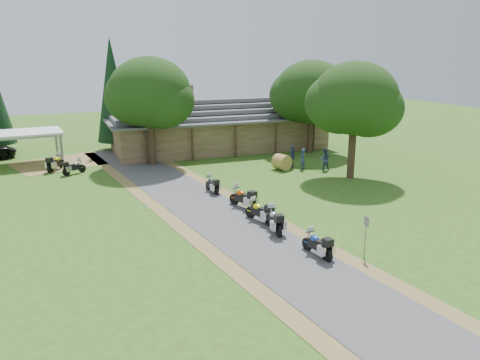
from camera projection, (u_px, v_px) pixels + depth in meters
name	position (u px, v px, depth m)	size (l,w,h in m)	color
ground	(263.00, 247.00, 22.59)	(120.00, 120.00, 0.00)	#335217
driveway	(226.00, 221.00, 26.01)	(46.00, 46.00, 0.00)	#49484B
lodge	(219.00, 124.00, 45.65)	(21.40, 9.40, 4.90)	brown
carport	(23.00, 148.00, 39.24)	(6.39, 4.26, 2.77)	silver
motorcycle_row_a	(317.00, 243.00, 21.40)	(1.82, 0.59, 1.25)	navy
motorcycle_row_b	(274.00, 219.00, 24.34)	(1.98, 0.65, 1.36)	#929399
motorcycle_row_c	(260.00, 210.00, 25.80)	(1.92, 0.63, 1.31)	yellow
motorcycle_row_d	(243.00, 197.00, 28.11)	(2.04, 0.67, 1.40)	#BD4007
motorcycle_row_e	(212.00, 184.00, 31.35)	(1.71, 0.56, 1.17)	black
motorcycle_carport_a	(56.00, 162.00, 37.29)	(1.99, 0.65, 1.36)	#D7D902
motorcycle_carport_b	(74.00, 166.00, 36.20)	(1.75, 0.57, 1.20)	slate
person_a	(302.00, 157.00, 37.62)	(0.57, 0.41, 1.99)	navy
person_b	(325.00, 157.00, 37.33)	(0.59, 0.43, 2.09)	navy
person_c	(292.00, 155.00, 38.04)	(0.63, 0.45, 2.22)	navy
hay_bale	(282.00, 162.00, 37.53)	(1.25, 1.25, 1.15)	olive
sign_post	(365.00, 237.00, 21.20)	(0.36, 0.06, 1.98)	gray
oak_lodge_left	(150.00, 107.00, 38.14)	(6.69, 6.69, 9.76)	black
oak_lodge_right	(311.00, 104.00, 43.16)	(6.85, 6.85, 9.13)	black
oak_driveway	(354.00, 114.00, 34.08)	(6.25, 6.25, 9.56)	black
cedar_near	(113.00, 95.00, 44.18)	(3.40, 3.40, 10.61)	black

